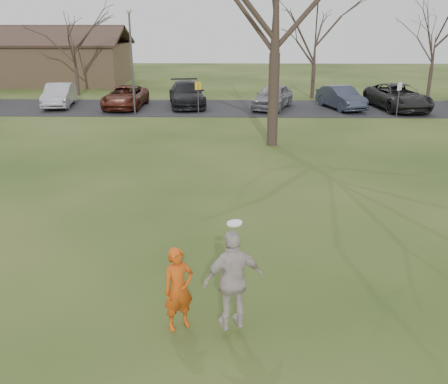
{
  "coord_description": "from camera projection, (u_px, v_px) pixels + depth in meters",
  "views": [
    {
      "loc": [
        0.29,
        -7.67,
        5.64
      ],
      "look_at": [
        0.0,
        4.0,
        1.5
      ],
      "focal_mm": 39.23,
      "sensor_mm": 36.0,
      "label": 1
    }
  ],
  "objects": [
    {
      "name": "sign_white",
      "position": [
        399.0,
        93.0,
        29.13
      ],
      "size": [
        0.35,
        0.35,
        2.08
      ],
      "color": "#47474C",
      "rests_on": "ground"
    },
    {
      "name": "car_1",
      "position": [
        59.0,
        95.0,
        32.88
      ],
      "size": [
        2.27,
        4.81,
        1.52
      ],
      "primitive_type": "imported",
      "rotation": [
        0.0,
        0.0,
        0.15
      ],
      "color": "#A3A3A8",
      "rests_on": "parking_strip"
    },
    {
      "name": "lamp_post",
      "position": [
        131.0,
        49.0,
        29.13
      ],
      "size": [
        0.34,
        0.34,
        6.27
      ],
      "color": "#47474C",
      "rests_on": "ground"
    },
    {
      "name": "car_2",
      "position": [
        125.0,
        97.0,
        32.44
      ],
      "size": [
        2.47,
        5.17,
        1.42
      ],
      "primitive_type": "imported",
      "rotation": [
        0.0,
        0.0,
        -0.02
      ],
      "color": "#4D1D12",
      "rests_on": "parking_strip"
    },
    {
      "name": "ground",
      "position": [
        219.0,
        339.0,
        9.12
      ],
      "size": [
        120.0,
        120.0,
        0.0
      ],
      "primitive_type": "plane",
      "color": "#1E380F",
      "rests_on": "ground"
    },
    {
      "name": "building",
      "position": [
        15.0,
        62.0,
        44.74
      ],
      "size": [
        20.6,
        8.5,
        5.14
      ],
      "color": "#8C6D4C",
      "rests_on": "ground"
    },
    {
      "name": "car_6",
      "position": [
        398.0,
        97.0,
        31.83
      ],
      "size": [
        3.52,
        6.14,
        1.61
      ],
      "primitive_type": "imported",
      "rotation": [
        0.0,
        0.0,
        0.15
      ],
      "color": "black",
      "rests_on": "parking_strip"
    },
    {
      "name": "car_3",
      "position": [
        187.0,
        94.0,
        33.02
      ],
      "size": [
        3.14,
        5.85,
        1.61
      ],
      "primitive_type": "imported",
      "rotation": [
        0.0,
        0.0,
        0.17
      ],
      "color": "black",
      "rests_on": "parking_strip"
    },
    {
      "name": "car_5",
      "position": [
        341.0,
        98.0,
        32.01
      ],
      "size": [
        2.83,
        4.7,
        1.46
      ],
      "primitive_type": "imported",
      "rotation": [
        0.0,
        0.0,
        0.31
      ],
      "color": "#2B3241",
      "rests_on": "parking_strip"
    },
    {
      "name": "catching_play",
      "position": [
        233.0,
        280.0,
        8.88
      ],
      "size": [
        1.23,
        0.83,
        2.15
      ],
      "color": "#BFAFAB",
      "rests_on": "ground"
    },
    {
      "name": "small_tree_row",
      "position": [
        292.0,
        44.0,
        36.04
      ],
      "size": [
        55.0,
        5.9,
        8.5
      ],
      "color": "#352821",
      "rests_on": "ground"
    },
    {
      "name": "car_4",
      "position": [
        273.0,
        97.0,
        32.09
      ],
      "size": [
        3.3,
        4.97,
        1.57
      ],
      "primitive_type": "imported",
      "rotation": [
        0.0,
        0.0,
        -0.34
      ],
      "color": "gray",
      "rests_on": "parking_strip"
    },
    {
      "name": "parking_strip",
      "position": [
        232.0,
        108.0,
        32.67
      ],
      "size": [
        62.0,
        6.5,
        0.04
      ],
      "primitive_type": "cube",
      "color": "black",
      "rests_on": "ground"
    },
    {
      "name": "player_defender",
      "position": [
        178.0,
        289.0,
        9.22
      ],
      "size": [
        0.73,
        0.66,
        1.67
      ],
      "primitive_type": "imported",
      "rotation": [
        0.0,
        0.0,
        0.54
      ],
      "color": "#C34A10",
      "rests_on": "ground"
    },
    {
      "name": "sign_yellow",
      "position": [
        198.0,
        93.0,
        29.41
      ],
      "size": [
        0.35,
        0.35,
        2.08
      ],
      "color": "#47474C",
      "rests_on": "ground"
    }
  ]
}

